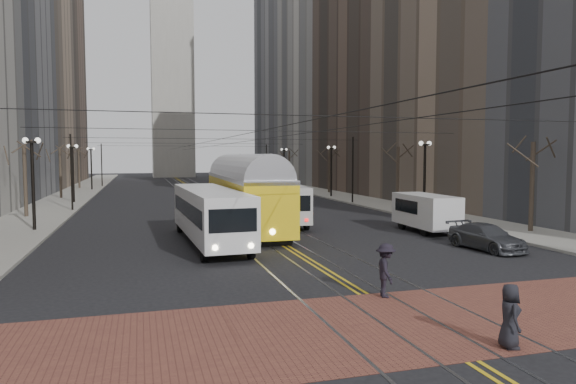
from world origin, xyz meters
TOP-DOWN VIEW (x-y plane):
  - ground at (0.00, 0.00)m, footprint 260.00×260.00m
  - sidewalk_left at (-15.00, 45.00)m, footprint 5.00×140.00m
  - sidewalk_right at (15.00, 45.00)m, footprint 5.00×140.00m
  - crosswalk_band at (0.00, -4.00)m, footprint 25.00×6.00m
  - streetcar_rails at (0.00, 45.00)m, footprint 4.80×130.00m
  - centre_lines at (0.00, 45.00)m, footprint 0.42×130.00m
  - building_left_far at (-25.50, 86.00)m, footprint 16.00×20.00m
  - building_right_mid at (25.50, 46.00)m, footprint 16.00×20.00m
  - building_right_midfar at (27.50, 66.00)m, footprint 20.00×20.00m
  - building_right_far at (25.50, 86.00)m, footprint 16.00×20.00m
  - clock_tower at (0.00, 102.00)m, footprint 12.00×12.00m
  - lamp_posts at (-0.00, 28.75)m, footprint 27.60×57.20m
  - street_trees at (0.00, 35.25)m, footprint 31.68×53.28m
  - trolley_wires at (0.00, 34.83)m, footprint 25.96×120.00m
  - transit_bus at (-3.73, 10.69)m, footprint 2.93×11.92m
  - streetcar at (-0.74, 16.03)m, footprint 3.21×15.77m
  - rear_bus at (2.25, 18.21)m, footprint 3.31×10.76m
  - cargo_van at (9.73, 11.20)m, footprint 2.19×5.34m
  - sedan_grey at (6.51, 30.53)m, footprint 2.46×4.78m
  - sedan_silver at (7.22, 37.37)m, footprint 2.28×4.65m
  - sedan_parked at (9.50, 5.04)m, footprint 2.27×4.63m
  - pedestrian_a at (1.40, -6.50)m, footprint 0.72×0.90m
  - pedestrian_d at (0.56, -1.50)m, footprint 0.92×1.29m

SIDE VIEW (x-z plane):
  - ground at x=0.00m, z-range 0.00..0.00m
  - streetcar_rails at x=0.00m, z-range 0.00..0.01m
  - crosswalk_band at x=0.00m, z-range 0.00..0.01m
  - centre_lines at x=0.00m, z-range 0.01..0.01m
  - sidewalk_left at x=-15.00m, z-range 0.00..0.15m
  - sidewalk_right at x=15.00m, z-range 0.00..0.15m
  - sedan_parked at x=9.50m, z-range 0.00..1.30m
  - sedan_silver at x=7.22m, z-range 0.00..1.47m
  - sedan_grey at x=6.51m, z-range 0.00..1.55m
  - pedestrian_a at x=1.40m, z-range 0.01..1.61m
  - pedestrian_d at x=0.56m, z-range 0.01..1.83m
  - cargo_van at x=9.73m, z-range 0.00..2.34m
  - rear_bus at x=2.25m, z-range 0.00..2.76m
  - transit_bus at x=-3.73m, z-range 0.00..2.96m
  - streetcar at x=-0.74m, z-range 0.00..3.71m
  - street_trees at x=0.00m, z-range 0.00..5.60m
  - lamp_posts at x=0.00m, z-range 0.00..5.60m
  - trolley_wires at x=0.00m, z-range 0.47..7.07m
  - building_right_mid at x=25.50m, z-range 0.00..34.00m
  - building_left_far at x=-25.50m, z-range 0.00..40.00m
  - building_right_far at x=25.50m, z-range 0.00..40.00m
  - building_right_midfar at x=27.50m, z-range 0.00..52.00m
  - clock_tower at x=0.00m, z-range 2.96..68.96m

